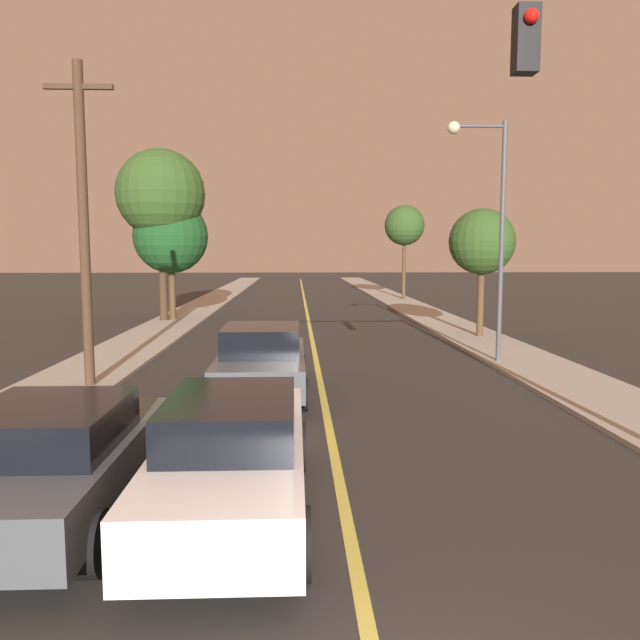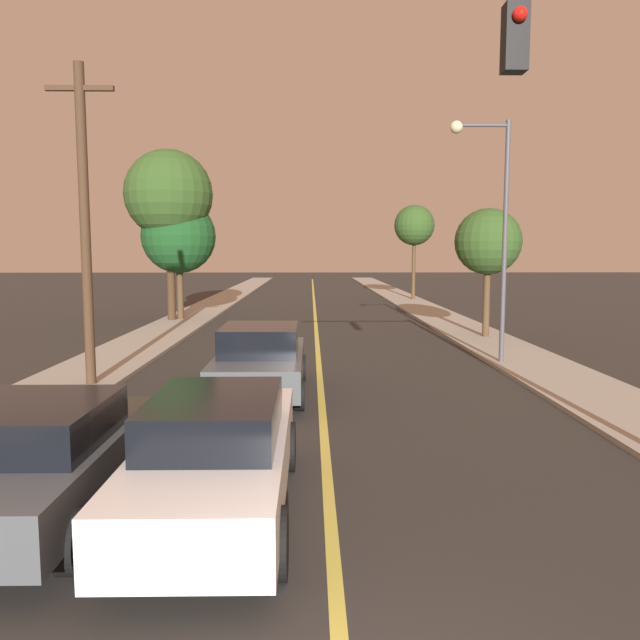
# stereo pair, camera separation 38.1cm
# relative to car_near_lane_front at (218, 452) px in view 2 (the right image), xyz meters

# --- Properties ---
(road_surface) EXTENTS (10.08, 80.00, 0.01)m
(road_surface) POSITION_rel_car_near_lane_front_xyz_m (1.41, 31.81, -0.83)
(road_surface) COLOR #2D2B28
(road_surface) RESTS_ON ground
(sidewalk_left) EXTENTS (2.50, 80.00, 0.12)m
(sidewalk_left) POSITION_rel_car_near_lane_front_xyz_m (-4.88, 31.81, -0.78)
(sidewalk_left) COLOR #9E998E
(sidewalk_left) RESTS_ON ground
(sidewalk_right) EXTENTS (2.50, 80.00, 0.12)m
(sidewalk_right) POSITION_rel_car_near_lane_front_xyz_m (7.70, 31.81, -0.78)
(sidewalk_right) COLOR #9E998E
(sidewalk_right) RESTS_ON ground
(car_near_lane_front) EXTENTS (1.86, 5.12, 1.60)m
(car_near_lane_front) POSITION_rel_car_near_lane_front_xyz_m (0.00, 0.00, 0.00)
(car_near_lane_front) COLOR white
(car_near_lane_front) RESTS_ON ground
(car_near_lane_second) EXTENTS (2.08, 4.94, 1.65)m
(car_near_lane_second) POSITION_rel_car_near_lane_front_xyz_m (0.00, 6.74, -0.00)
(car_near_lane_second) COLOR #474C51
(car_near_lane_second) RESTS_ON ground
(car_outer_lane_front) EXTENTS (2.05, 4.61, 1.51)m
(car_outer_lane_front) POSITION_rel_car_near_lane_front_xyz_m (-2.22, -0.01, -0.05)
(car_outer_lane_front) COLOR #474C51
(car_outer_lane_front) RESTS_ON ground
(traffic_signal_mast) EXTENTS (5.36, 0.42, 6.96)m
(traffic_signal_mast) POSITION_rel_car_near_lane_front_xyz_m (5.68, 1.16, 3.99)
(traffic_signal_mast) COLOR #47474C
(traffic_signal_mast) RESTS_ON ground
(streetlamp_right) EXTENTS (1.73, 0.36, 6.94)m
(streetlamp_right) POSITION_rel_car_near_lane_front_xyz_m (6.40, 10.47, 3.74)
(streetlamp_right) COLOR #47474C
(streetlamp_right) RESTS_ON ground
(utility_pole_left) EXTENTS (1.60, 0.24, 7.62)m
(utility_pole_left) POSITION_rel_car_near_lane_front_xyz_m (-4.23, 7.53, 3.26)
(utility_pole_left) COLOR #422D1E
(utility_pole_left) RESTS_ON ground
(tree_left_near) EXTENTS (4.12, 4.12, 7.99)m
(tree_left_near) POSITION_rel_car_near_lane_front_xyz_m (-5.48, 22.17, 5.18)
(tree_left_near) COLOR #3D2B1C
(tree_left_near) RESTS_ON ground
(tree_left_far) EXTENTS (3.54, 3.54, 5.74)m
(tree_left_far) POSITION_rel_car_near_lane_front_xyz_m (-5.14, 22.54, 3.24)
(tree_left_far) COLOR #4C3823
(tree_left_far) RESTS_ON ground
(tree_right_near) EXTENTS (2.51, 2.51, 4.87)m
(tree_right_near) POSITION_rel_car_near_lane_front_xyz_m (7.88, 15.98, 2.87)
(tree_right_near) COLOR #4C3823
(tree_right_near) RESTS_ON ground
(tree_right_far) EXTENTS (2.74, 2.74, 6.42)m
(tree_right_far) POSITION_rel_car_near_lane_front_xyz_m (8.27, 35.22, 4.29)
(tree_right_far) COLOR #4C3823
(tree_right_far) RESTS_ON ground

